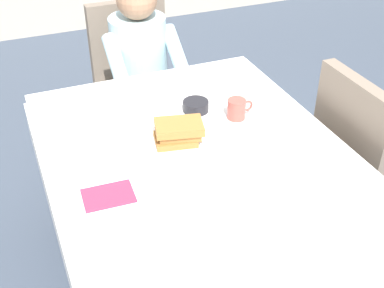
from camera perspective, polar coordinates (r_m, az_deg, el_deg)
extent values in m
cube|color=white|center=(1.87, 1.25, -2.21)|extent=(1.10, 1.50, 0.04)
cube|color=white|center=(2.53, -5.58, 5.27)|extent=(1.10, 0.01, 0.18)
cube|color=white|center=(1.84, -15.07, -8.80)|extent=(0.01, 1.50, 0.18)
cube|color=white|center=(2.18, 14.77, -1.15)|extent=(0.01, 1.50, 0.18)
cylinder|color=brown|center=(2.53, -14.84, -2.88)|extent=(0.07, 0.07, 0.70)
cylinder|color=brown|center=(2.75, 4.64, 1.54)|extent=(0.07, 0.07, 0.70)
cube|color=#7A6B5B|center=(2.91, -5.79, 5.16)|extent=(0.44, 0.44, 0.05)
cube|color=#7A6B5B|center=(2.96, -7.27, 11.37)|extent=(0.44, 0.06, 0.48)
cylinder|color=#2D2319|center=(2.93, -1.12, 0.39)|extent=(0.04, 0.04, 0.40)
cylinder|color=#2D2319|center=(2.84, -7.91, -1.15)|extent=(0.04, 0.04, 0.40)
cylinder|color=#2D2319|center=(3.21, -3.46, 3.72)|extent=(0.04, 0.04, 0.40)
cylinder|color=#2D2319|center=(3.13, -9.68, 2.40)|extent=(0.04, 0.04, 0.40)
cylinder|color=silver|center=(2.77, -5.97, 9.57)|extent=(0.30, 0.30, 0.46)
cylinder|color=silver|center=(2.67, -1.82, 10.36)|extent=(0.08, 0.29, 0.23)
cylinder|color=silver|center=(2.58, -8.56, 9.15)|extent=(0.08, 0.29, 0.23)
cylinder|color=#383D51|center=(2.87, -2.85, 0.17)|extent=(0.10, 0.10, 0.45)
cylinder|color=#383D51|center=(2.83, -5.89, -0.52)|extent=(0.10, 0.10, 0.45)
cube|color=#7A6B5B|center=(2.46, 20.12, -3.01)|extent=(0.44, 0.44, 0.05)
cube|color=#7A6B5B|center=(2.20, 17.49, 1.21)|extent=(0.06, 0.44, 0.48)
cylinder|color=#2D2319|center=(2.80, 19.75, -3.73)|extent=(0.04, 0.04, 0.40)
cylinder|color=#2D2319|center=(2.60, 13.65, -5.71)|extent=(0.04, 0.04, 0.40)
cylinder|color=#2D2319|center=(2.41, 18.43, -10.72)|extent=(0.04, 0.04, 0.40)
cylinder|color=white|center=(1.94, -1.79, 0.21)|extent=(0.28, 0.28, 0.02)
cube|color=#A36B33|center=(1.92, -1.87, 0.54)|extent=(0.18, 0.14, 0.02)
cube|color=#A36B33|center=(1.92, -1.49, 1.46)|extent=(0.18, 0.16, 0.03)
cube|color=#A36B33|center=(1.89, -1.47, 1.97)|extent=(0.20, 0.16, 0.03)
cylinder|color=#B24C42|center=(2.09, 5.05, 3.96)|extent=(0.08, 0.08, 0.08)
torus|color=#B24C42|center=(2.11, 6.27, 4.32)|extent=(0.05, 0.01, 0.05)
cylinder|color=black|center=(2.14, 0.43, 4.33)|extent=(0.11, 0.11, 0.04)
cone|color=silver|center=(1.97, -9.81, 1.28)|extent=(0.08, 0.08, 0.07)
cube|color=silver|center=(1.88, -6.99, -1.48)|extent=(0.02, 0.18, 0.00)
cube|color=silver|center=(1.99, 3.54, 0.95)|extent=(0.02, 0.20, 0.00)
cube|color=silver|center=(1.70, 1.22, -5.78)|extent=(0.15, 0.05, 0.00)
cube|color=#8C2D4C|center=(1.71, -9.44, -5.78)|extent=(0.18, 0.13, 0.01)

